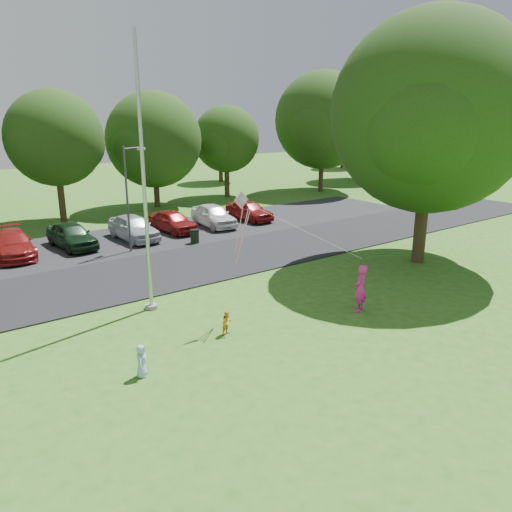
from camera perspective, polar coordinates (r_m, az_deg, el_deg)
ground at (r=17.69m, az=5.75°, el=-8.35°), size 120.00×120.00×0.00m
park_road at (r=24.62m, az=-8.43°, el=-1.19°), size 60.00×6.00×0.06m
parking_strip at (r=30.31m, az=-14.30°, el=1.80°), size 42.00×7.00×0.06m
flagpole at (r=18.65m, az=-12.57°, el=6.07°), size 0.50×0.50×10.00m
street_lamp at (r=27.20m, az=-14.26°, el=7.38°), size 1.48×0.78×5.61m
trash_can at (r=28.69m, az=-7.01°, el=2.20°), size 0.53×0.53×0.84m
big_tree at (r=25.34m, az=19.39°, el=14.62°), size 9.86×9.33×11.91m
tree_row at (r=38.18m, az=-17.87°, el=13.08°), size 64.35×11.94×10.88m
horizon_trees at (r=48.17m, az=-18.78°, el=11.83°), size 77.46×7.20×7.02m
parked_cars at (r=29.93m, az=-15.86°, el=2.93°), size 20.14×4.94×1.46m
woman at (r=19.23m, az=11.83°, el=-3.63°), size 0.79×0.69×1.83m
child_yellow at (r=17.11m, az=-3.30°, el=-7.62°), size 0.48×0.41×0.85m
child_blue at (r=14.90m, az=-12.97°, el=-11.60°), size 0.53×0.57×0.98m
kite at (r=17.22m, az=-1.38°, el=4.88°), size 4.35×2.25×2.65m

